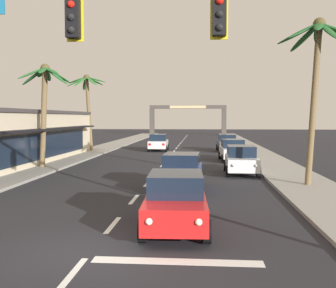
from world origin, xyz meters
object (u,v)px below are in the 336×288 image
palm_left_third (87,96)px  town_gateway_arch (188,115)px  sedan_third_in_queue (182,171)px  sedan_parked_mid_kerb (233,150)px  traffic_signal_mast (225,43)px  sedan_parked_far_kerb (241,160)px  sedan_oncoming_far (158,142)px  palm_left_second (45,93)px  sedan_parked_nearest_kerb (227,143)px  palm_right_second (318,57)px  sedan_lead_at_stop_bar (176,201)px

palm_left_third → town_gateway_arch: bearing=78.5°
sedan_third_in_queue → sedan_parked_mid_kerb: same height
traffic_signal_mast → sedan_parked_far_kerb: 15.69m
traffic_signal_mast → sedan_oncoming_far: size_ratio=2.47×
sedan_parked_far_kerb → palm_left_second: 13.30m
sedan_oncoming_far → palm_left_third: (-6.89, -1.33, 4.63)m
sedan_parked_nearest_kerb → sedan_parked_far_kerb: same height
palm_left_second → palm_right_second: bearing=-21.6°
palm_right_second → town_gateway_arch: 62.62m
traffic_signal_mast → palm_left_third: (-11.79, 30.60, 0.40)m
sedan_parked_nearest_kerb → palm_right_second: (2.92, -21.33, 5.35)m
town_gateway_arch → palm_left_third: bearing=-101.5°
palm_left_third → sedan_oncoming_far: bearing=10.9°
sedan_oncoming_far → sedan_parked_mid_kerb: (6.76, -9.52, 0.00)m
sedan_parked_far_kerb → palm_right_second: palm_right_second is taller
sedan_oncoming_far → sedan_parked_nearest_kerb: (6.87, -0.25, 0.00)m
sedan_lead_at_stop_bar → sedan_parked_nearest_kerb: 29.43m
sedan_lead_at_stop_bar → palm_left_second: (-9.43, 14.09, 4.12)m
sedan_oncoming_far → palm_left_third: size_ratio=0.59×
sedan_third_in_queue → sedan_parked_far_kerb: (3.28, 5.71, 0.00)m
traffic_signal_mast → sedan_oncoming_far: bearing=98.7°
sedan_oncoming_far → town_gateway_arch: 40.60m
sedan_oncoming_far → palm_left_second: bearing=-110.7°
sedan_parked_nearest_kerb → palm_left_second: size_ratio=0.66×
palm_left_second → sedan_oncoming_far: bearing=69.3°
sedan_oncoming_far → sedan_parked_nearest_kerb: bearing=-2.1°
sedan_parked_far_kerb → palm_left_third: (-13.62, 15.61, 4.63)m
sedan_parked_nearest_kerb → palm_left_third: palm_left_third is taller
sedan_third_in_queue → sedan_parked_nearest_kerb: size_ratio=1.00×
sedan_oncoming_far → palm_left_third: 8.41m
sedan_parked_far_kerb → palm_left_third: 21.22m
sedan_lead_at_stop_bar → sedan_third_in_queue: same height
sedan_oncoming_far → sedan_parked_far_kerb: 18.23m
traffic_signal_mast → palm_left_second: bearing=123.0°
sedan_third_in_queue → palm_right_second: size_ratio=0.56×
sedan_oncoming_far → sedan_parked_mid_kerb: bearing=-54.6°
sedan_parked_nearest_kerb → sedan_oncoming_far: bearing=177.9°
sedan_parked_nearest_kerb → sedan_parked_far_kerb: bearing=-90.5°
sedan_parked_mid_kerb → palm_left_third: (-13.65, 8.18, 4.63)m
sedan_third_in_queue → sedan_oncoming_far: same height
sedan_oncoming_far → palm_left_third: palm_left_third is taller
sedan_third_in_queue → sedan_parked_nearest_kerb: bearing=81.3°
sedan_parked_nearest_kerb → sedan_parked_far_kerb: size_ratio=1.00×
traffic_signal_mast → palm_left_third: palm_left_third is taller
sedan_third_in_queue → town_gateway_arch: bearing=91.7°
palm_left_third → sedan_parked_far_kerb: bearing=-48.9°
palm_left_third → town_gateway_arch: size_ratio=0.50×
town_gateway_arch → sedan_oncoming_far: bearing=-92.3°
sedan_parked_nearest_kerb → sedan_parked_far_kerb: (-0.15, -16.70, 0.00)m
sedan_parked_nearest_kerb → town_gateway_arch: bearing=97.4°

